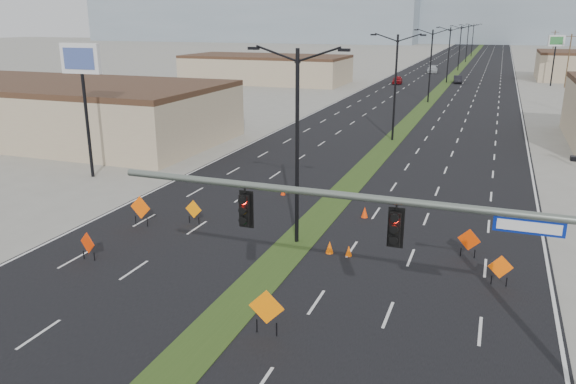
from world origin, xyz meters
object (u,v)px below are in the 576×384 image
(streetlight_1, at_px, (395,84))
(pole_sign_east_far, at_px, (556,45))
(streetlight_3, at_px, (449,53))
(car_far, at_px, (432,69))
(cone_0, at_px, (330,247))
(construction_sign_0, at_px, (140,209))
(pole_sign_west, at_px, (81,69))
(streetlight_2, at_px, (431,64))
(car_left, at_px, (397,80))
(streetlight_6, at_px, (473,39))
(construction_sign_5, at_px, (469,241))
(construction_sign_2, at_px, (194,210))
(streetlight_5, at_px, (467,42))
(signal_mast, at_px, (457,250))
(cone_2, at_px, (349,251))
(cone_3, at_px, (283,191))
(car_mid, at_px, (458,79))
(construction_sign_3, at_px, (266,309))
(cone_1, at_px, (365,212))
(streetlight_0, at_px, (297,142))
(construction_sign_1, at_px, (88,244))
(streetlight_4, at_px, (460,47))
(construction_sign_4, at_px, (500,268))

(streetlight_1, height_order, pole_sign_east_far, streetlight_1)
(streetlight_3, height_order, car_far, streetlight_3)
(streetlight_1, distance_m, cone_0, 29.35)
(construction_sign_0, relative_size, pole_sign_west, 0.18)
(streetlight_2, height_order, car_left, streetlight_2)
(streetlight_3, relative_size, streetlight_6, 1.00)
(construction_sign_5, bearing_deg, construction_sign_0, -161.88)
(streetlight_6, relative_size, construction_sign_2, 7.03)
(streetlight_1, relative_size, car_far, 1.90)
(streetlight_5, bearing_deg, signal_mast, -86.74)
(cone_2, bearing_deg, cone_3, 128.63)
(streetlight_6, relative_size, car_mid, 2.45)
(construction_sign_3, xyz_separation_m, cone_1, (0.50, 14.05, -0.75))
(streetlight_0, height_order, streetlight_1, same)
(streetlight_2, xyz_separation_m, cone_3, (-3.65, -48.46, -5.15))
(construction_sign_5, bearing_deg, cone_2, -148.95)
(streetlight_3, relative_size, car_far, 1.90)
(construction_sign_5, height_order, cone_2, construction_sign_5)
(streetlight_2, distance_m, construction_sign_3, 65.18)
(streetlight_1, xyz_separation_m, car_mid, (2.00, 56.13, -4.74))
(cone_2, bearing_deg, streetlight_5, 91.24)
(streetlight_0, bearing_deg, streetlight_6, 90.00)
(pole_sign_east_far, bearing_deg, pole_sign_west, -136.83)
(streetlight_3, bearing_deg, streetlight_1, -90.00)
(signal_mast, relative_size, cone_3, 29.96)
(streetlight_2, distance_m, car_left, 24.81)
(streetlight_3, bearing_deg, construction_sign_1, -95.58)
(construction_sign_2, bearing_deg, streetlight_3, 89.85)
(car_left, relative_size, car_mid, 1.02)
(streetlight_3, relative_size, streetlight_4, 1.00)
(streetlight_0, bearing_deg, construction_sign_4, -9.47)
(streetlight_6, distance_m, cone_2, 168.94)
(streetlight_5, relative_size, construction_sign_3, 5.47)
(construction_sign_4, distance_m, pole_sign_west, 30.94)
(construction_sign_0, bearing_deg, pole_sign_west, 144.87)
(construction_sign_4, bearing_deg, signal_mast, -110.63)
(construction_sign_4, relative_size, cone_0, 2.16)
(car_left, xyz_separation_m, construction_sign_2, (1.81, -78.33, 0.12))
(streetlight_6, height_order, pole_sign_east_far, streetlight_6)
(pole_sign_east_far, bearing_deg, construction_sign_5, -117.98)
(construction_sign_4, xyz_separation_m, construction_sign_5, (-1.49, 2.76, 0.04))
(construction_sign_0, xyz_separation_m, cone_2, (12.18, -0.05, -0.77))
(streetlight_2, bearing_deg, pole_sign_west, -110.91)
(streetlight_1, distance_m, streetlight_3, 56.00)
(car_mid, bearing_deg, car_left, -158.95)
(signal_mast, height_order, construction_sign_2, signal_mast)
(streetlight_1, height_order, car_far, streetlight_1)
(streetlight_6, xyz_separation_m, car_far, (-4.90, -63.86, -4.65))
(construction_sign_5, bearing_deg, streetlight_5, 105.72)
(streetlight_2, bearing_deg, streetlight_1, -90.00)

